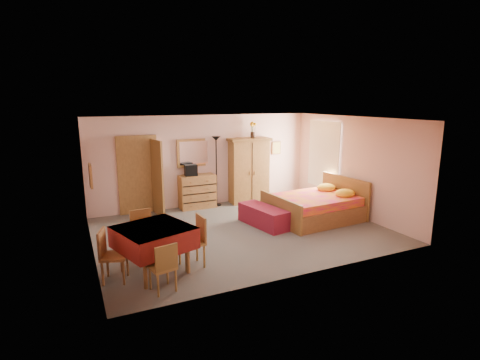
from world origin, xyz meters
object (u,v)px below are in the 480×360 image
floor_lamp (216,171)px  dining_table (154,250)px  chair_south (162,266)px  stereo (191,170)px  chest_of_drawers (197,191)px  chair_east (191,242)px  sunflower_vase (253,130)px  bench (263,216)px  wall_mirror (194,153)px  wardrobe (249,170)px  chair_west (114,255)px  bed (314,200)px  chair_north (144,234)px

floor_lamp → dining_table: floor_lamp is taller
chair_south → stereo: bearing=55.2°
chest_of_drawers → chair_east: size_ratio=1.06×
sunflower_vase → bench: bearing=-109.9°
floor_lamp → chair_south: bearing=-121.3°
dining_table → wall_mirror: bearing=62.5°
wardrobe → bench: (-0.63, -2.11, -0.73)m
stereo → chair_west: size_ratio=0.37×
bed → chair_north: (-4.39, -0.56, -0.05)m
chair_north → wall_mirror: bearing=-128.7°
floor_lamp → wardrobe: bearing=-3.6°
sunflower_vase → bench: size_ratio=0.33×
bench → chair_south: size_ratio=1.71×
bench → bed: bearing=-3.8°
stereo → dining_table: stereo is taller
chest_of_drawers → chair_north: bearing=-125.3°
stereo → chair_east: (-1.14, -3.61, -0.63)m
chest_of_drawers → wall_mirror: (0.00, 0.21, 1.08)m
floor_lamp → chair_west: (-3.26, -3.63, -0.55)m
floor_lamp → bed: floor_lamp is taller
wall_mirror → sunflower_vase: 1.85m
floor_lamp → bench: bearing=-80.4°
chair_north → chest_of_drawers: bearing=-130.6°
chair_north → chair_east: size_ratio=0.97×
bench → chair_east: (-2.28, -1.45, 0.24)m
stereo → floor_lamp: (0.77, 0.01, -0.10)m
chair_south → chair_west: bearing=122.8°
wardrobe → chair_east: (-2.91, -3.56, -0.49)m
sunflower_vase → wall_mirror: bearing=171.8°
bed → wardrobe: bearing=105.9°
wall_mirror → chair_west: 4.81m
floor_lamp → wardrobe: size_ratio=1.04×
bed → chair_east: bed is taller
floor_lamp → chair_north: size_ratio=2.20×
wall_mirror → sunflower_vase: bearing=-13.2°
wardrobe → floor_lamp: bearing=-179.8°
sunflower_vase → chair_east: bearing=-130.4°
chair_north → sunflower_vase: bearing=-148.5°
wall_mirror → wardrobe: wall_mirror is taller
chest_of_drawers → bed: (2.37, -2.27, 0.03)m
stereo → chair_north: size_ratio=0.37×
bench → dining_table: (-2.95, -1.43, 0.19)m
chest_of_drawers → chair_east: 3.86m
bench → dining_table: dining_table is taller
sunflower_vase → chair_west: 5.93m
wardrobe → chair_south: 5.59m
bench → chair_south: bearing=-144.4°
chair_south → chair_west: size_ratio=0.90×
wall_mirror → chair_south: 5.07m
wardrobe → chair_south: size_ratio=2.33×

